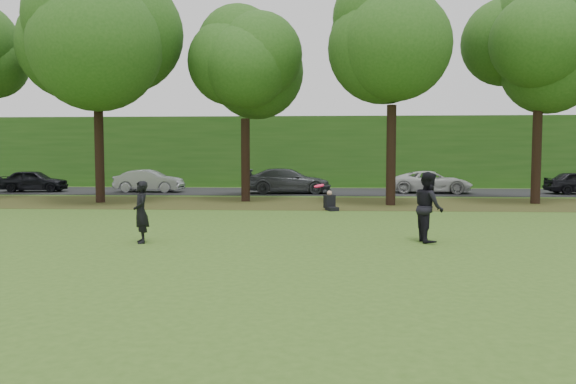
% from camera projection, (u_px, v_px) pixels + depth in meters
% --- Properties ---
extents(ground, '(120.00, 120.00, 0.00)m').
position_uv_depth(ground, '(288.00, 250.00, 14.05)').
color(ground, '#395C1C').
rests_on(ground, ground).
extents(leaf_litter, '(60.00, 7.00, 0.01)m').
position_uv_depth(leaf_litter, '(305.00, 203.00, 26.99)').
color(leaf_litter, '#4E411C').
rests_on(leaf_litter, ground).
extents(street, '(70.00, 7.00, 0.02)m').
position_uv_depth(street, '(309.00, 192.00, 34.96)').
color(street, black).
rests_on(street, ground).
extents(far_hedge, '(70.00, 3.00, 5.00)m').
position_uv_depth(far_hedge, '(311.00, 152.00, 40.76)').
color(far_hedge, '#245117').
rests_on(far_hedge, ground).
extents(player_left, '(0.63, 0.72, 1.67)m').
position_uv_depth(player_left, '(141.00, 212.00, 15.03)').
color(player_left, black).
rests_on(player_left, ground).
extents(player_right, '(0.82, 1.00, 1.91)m').
position_uv_depth(player_right, '(429.00, 207.00, 15.22)').
color(player_right, black).
rests_on(player_right, ground).
extents(parked_cars, '(36.96, 3.25, 1.48)m').
position_uv_depth(parked_cars, '(304.00, 181.00, 33.70)').
color(parked_cars, black).
rests_on(parked_cars, street).
extents(frisbee, '(0.34, 0.33, 0.11)m').
position_uv_depth(frisbee, '(319.00, 186.00, 15.00)').
color(frisbee, '#FF1545').
rests_on(frisbee, ground).
extents(seated_person, '(0.66, 0.83, 0.83)m').
position_uv_depth(seated_person, '(330.00, 203.00, 23.67)').
color(seated_person, black).
rests_on(seated_person, ground).
extents(tree_line, '(55.30, 7.90, 12.31)m').
position_uv_depth(tree_line, '(298.00, 38.00, 26.40)').
color(tree_line, black).
rests_on(tree_line, ground).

